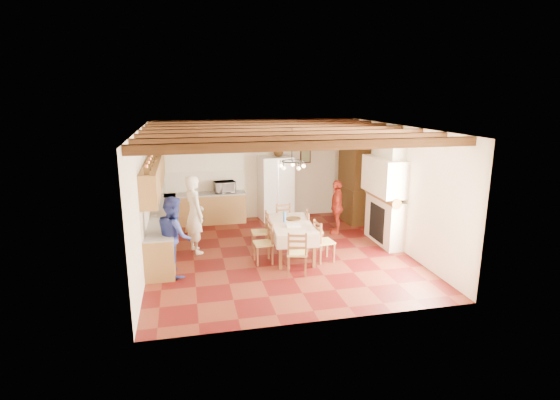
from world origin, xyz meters
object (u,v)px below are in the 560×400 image
Objects in this scene: chair_left_far at (260,231)px; person_woman_red at (337,207)px; microwave at (225,187)px; chair_end_far at (285,223)px; chair_end_near at (297,252)px; dining_table at (291,227)px; chair_right_far at (314,230)px; chair_left_near at (263,242)px; refrigerator at (275,188)px; hutch at (353,182)px; person_man at (194,214)px; chair_right_near at (324,241)px; person_woman_blue at (174,236)px.

chair_left_far is 0.65× the size of person_woman_red.
microwave is at bearing -165.87° from chair_left_far.
chair_end_far is at bearing -64.61° from microwave.
dining_table is at bearing -81.17° from chair_end_near.
chair_left_near is at bearing 122.93° from chair_right_far.
refrigerator is 1.02× the size of dining_table.
hutch is at bearing -18.71° from microwave.
chair_left_near and chair_left_far have the same top height.
microwave reaches higher than chair_left_near.
person_man is 3.88m from person_woman_red.
person_man reaches higher than person_woman_red.
chair_left_near is at bearing 74.44° from chair_right_near.
chair_left_far is (-3.13, -1.90, -0.69)m from hutch.
chair_left_far is at bearing -48.21° from person_woman_red.
refrigerator is 1.99× the size of chair_left_near.
chair_left_far and chair_end_near have the same top height.
chair_end_far is at bearing -80.21° from chair_end_near.
chair_right_near is 2.13m from person_woman_red.
person_woman_red is (3.81, 0.67, -0.21)m from person_man.
person_woman_red reaches higher than chair_left_far.
hutch is 4.40m from chair_end_near.
microwave is at bearing -173.88° from chair_left_near.
hutch is 1.40m from person_woman_red.
chair_left_far is 1.33m from chair_right_far.
person_woman_blue reaches higher than person_woman_red.
hutch is 2.82m from chair_end_far.
chair_right_near is 1.61× the size of microwave.
chair_right_far is 0.93m from chair_end_far.
person_man is 1.33m from person_woman_blue.
person_woman_red is at bearing 7.94° from chair_end_far.
person_man reaches higher than chair_right_far.
chair_left_far is at bearing -147.86° from chair_end_far.
refrigerator is 1.99× the size of chair_right_far.
chair_left_far is at bearing -76.01° from person_woman_blue.
person_woman_blue reaches higher than microwave.
chair_right_near is 0.57× the size of person_woman_blue.
chair_right_far reaches higher than dining_table.
person_woman_blue reaches higher than chair_right_near.
person_woman_blue reaches higher than chair_right_far.
chair_end_near is (0.59, -0.76, 0.00)m from chair_left_near.
person_man reaches higher than chair_left_near.
dining_table is 2.32m from person_man.
dining_table is 3.36m from microwave.
chair_left_far is at bearing -150.74° from hutch.
chair_left_near is 1.60m from chair_end_far.
chair_right_far is 3.44m from person_woman_blue.
chair_right_far is at bearing -133.10° from hutch.
person_man is at bearing -24.80° from chair_end_near.
refrigerator is 2.14m from chair_end_far.
dining_table is 1.96× the size of chair_end_far.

